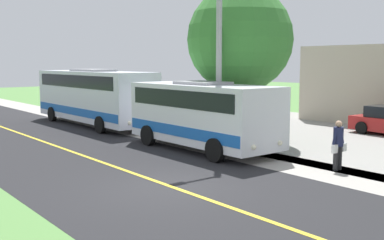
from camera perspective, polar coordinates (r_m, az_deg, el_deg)
The scene contains 9 objects.
ground_plane at distance 13.99m, azimuth -2.72°, elevation -8.13°, with size 120.00×120.00×0.00m, color #548442.
road_surface at distance 13.99m, azimuth -2.72°, elevation -8.11°, with size 8.00×100.00×0.01m, color black.
sidewalk at distance 17.46m, azimuth 11.31°, elevation -5.18°, with size 2.40×100.00×0.01m, color #9E9991.
road_centre_line at distance 13.98m, azimuth -2.72°, elevation -8.09°, with size 0.16×100.00×0.00m, color gold.
shuttle_bus_front at distance 19.55m, azimuth 1.30°, elevation 0.95°, with size 2.78×7.38×2.88m.
transit_bus_rear at distance 27.90m, azimuth -11.99°, elevation 3.06°, with size 2.76×10.49×3.28m.
pedestrian_with_bags at distance 16.62m, azimuth 17.47°, elevation -2.78°, with size 0.72×0.34×1.71m.
street_light_pole at distance 19.27m, azimuth 3.07°, elevation 10.12°, with size 1.97×0.24×8.57m.
tree_curbside at distance 21.90m, azimuth 5.88°, elevation 9.79°, with size 4.91×4.91×7.19m.
Camera 1 is at (7.89, 10.95, 3.66)m, focal length 43.54 mm.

